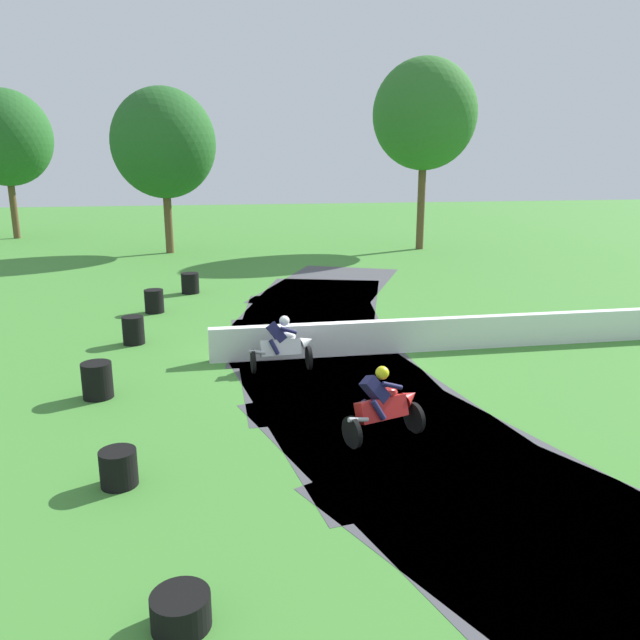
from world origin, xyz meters
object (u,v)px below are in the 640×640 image
(tire_stack_mid_a, at_px, (154,301))
(tire_stack_extra_b, at_px, (181,611))
(motorcycle_chase_red, at_px, (384,405))
(tire_stack_near, at_px, (190,283))
(motorcycle_lead_white, at_px, (283,345))
(tire_stack_mid_b, at_px, (133,330))
(tire_stack_extra_a, at_px, (119,468))
(tire_stack_far, at_px, (97,380))

(tire_stack_mid_a, distance_m, tire_stack_extra_b, 15.48)
(motorcycle_chase_red, height_order, tire_stack_extra_b, motorcycle_chase_red)
(tire_stack_near, distance_m, tire_stack_extra_b, 18.48)
(motorcycle_lead_white, xyz_separation_m, tire_stack_mid_b, (-3.93, 3.00, -0.23))
(tire_stack_near, bearing_deg, tire_stack_mid_a, -110.90)
(tire_stack_mid_b, bearing_deg, tire_stack_extra_a, -85.98)
(motorcycle_lead_white, height_order, tire_stack_extra_b, motorcycle_lead_white)
(motorcycle_lead_white, relative_size, motorcycle_chase_red, 1.00)
(tire_stack_mid_a, xyz_separation_m, tire_stack_mid_b, (-0.32, -3.78, 0.00))
(motorcycle_lead_white, height_order, tire_stack_mid_b, motorcycle_lead_white)
(motorcycle_lead_white, relative_size, tire_stack_far, 2.10)
(motorcycle_chase_red, bearing_deg, tire_stack_far, 151.44)
(tire_stack_near, bearing_deg, tire_stack_extra_b, -89.48)
(motorcycle_lead_white, distance_m, tire_stack_extra_a, 6.23)
(tire_stack_far, distance_m, tire_stack_extra_b, 7.74)
(tire_stack_near, relative_size, tire_stack_extra_b, 1.18)
(motorcycle_lead_white, relative_size, tire_stack_mid_a, 2.10)
(tire_stack_near, height_order, tire_stack_mid_a, same)
(tire_stack_mid_b, height_order, tire_stack_extra_b, tire_stack_mid_b)
(tire_stack_mid_b, distance_m, tire_stack_extra_b, 11.76)
(tire_stack_extra_a, bearing_deg, motorcycle_chase_red, 11.93)
(tire_stack_near, relative_size, tire_stack_mid_b, 1.00)
(tire_stack_mid_b, xyz_separation_m, tire_stack_extra_b, (1.65, -11.65, -0.20))
(tire_stack_mid_a, bearing_deg, tire_stack_extra_b, -85.04)
(motorcycle_chase_red, distance_m, tire_stack_extra_b, 5.73)
(tire_stack_near, distance_m, tire_stack_extra_a, 15.11)
(motorcycle_chase_red, bearing_deg, tire_stack_mid_b, 126.16)
(tire_stack_near, xyz_separation_m, tire_stack_extra_a, (-0.91, -15.08, -0.10))
(motorcycle_lead_white, height_order, tire_stack_mid_a, motorcycle_lead_white)
(motorcycle_chase_red, xyz_separation_m, tire_stack_mid_b, (-5.30, 7.25, -0.23))
(tire_stack_mid_a, relative_size, tire_stack_extra_a, 1.33)
(tire_stack_mid_b, distance_m, tire_stack_far, 4.19)
(tire_stack_extra_b, bearing_deg, tire_stack_far, 105.04)
(tire_stack_near, distance_m, tire_stack_mid_b, 7.00)
(tire_stack_near, height_order, tire_stack_mid_b, same)
(motorcycle_chase_red, bearing_deg, tire_stack_near, 105.15)
(motorcycle_lead_white, xyz_separation_m, motorcycle_chase_red, (1.37, -4.25, -0.00))
(tire_stack_mid_a, relative_size, tire_stack_extra_b, 1.18)
(tire_stack_extra_b, bearing_deg, tire_stack_mid_b, 98.08)
(tire_stack_mid_b, xyz_separation_m, tire_stack_extra_a, (0.58, -8.24, -0.10))
(motorcycle_lead_white, height_order, motorcycle_chase_red, motorcycle_lead_white)
(motorcycle_lead_white, relative_size, tire_stack_near, 2.10)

